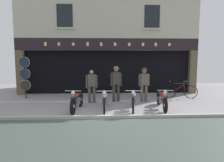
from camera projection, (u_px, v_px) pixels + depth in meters
ground at (114, 129)px, 6.27m from camera, size 22.78×22.00×0.18m
shop_facade at (107, 65)px, 14.03m from camera, size 11.08×4.42×5.97m
motorcycle_left at (77, 100)px, 8.33m from camera, size 0.62×1.96×0.92m
motorcycle_center_left at (105, 100)px, 8.46m from camera, size 0.62×2.06×0.91m
motorcycle_center at (133, 100)px, 8.41m from camera, size 0.62×2.01×0.92m
motorcycle_center_right at (162, 99)px, 8.61m from camera, size 0.62×2.06×0.91m
salesman_left at (92, 85)px, 9.72m from camera, size 0.56×0.26×1.58m
shopkeeper_center at (116, 82)px, 9.99m from camera, size 0.56×0.34×1.74m
salesman_right at (144, 83)px, 9.98m from camera, size 0.55×0.34×1.66m
tyre_sign_pole at (25, 74)px, 10.72m from camera, size 0.56×0.06×2.29m
advert_board_near at (151, 64)px, 12.52m from camera, size 0.78×0.03×0.88m
advert_board_far at (168, 62)px, 12.56m from camera, size 0.66×0.03×1.12m
leaning_bicycle at (180, 91)px, 11.03m from camera, size 1.73×0.68×0.94m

